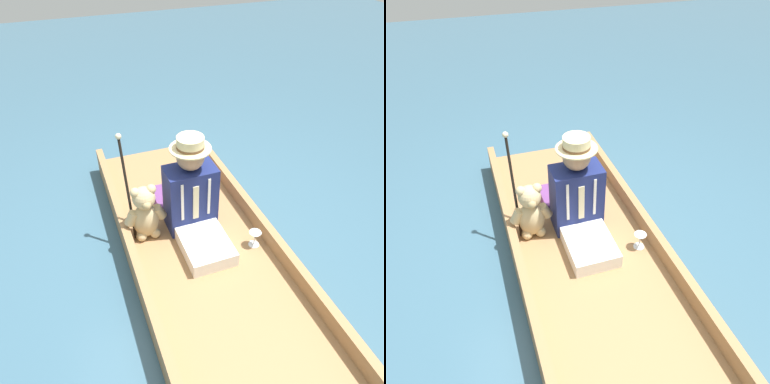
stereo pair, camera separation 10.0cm
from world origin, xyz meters
TOP-DOWN VIEW (x-y plane):
  - ground_plane at (0.00, 0.00)m, footprint 16.00×16.00m
  - punt_boat at (0.00, 0.00)m, footprint 1.07×2.79m
  - seat_cushion at (-0.02, -0.52)m, footprint 0.42×0.30m
  - seated_person at (-0.01, -0.14)m, footprint 0.37×0.67m
  - teddy_bear at (0.34, -0.21)m, footprint 0.32×0.19m
  - wine_glass at (-0.38, 0.17)m, footprint 0.09×0.09m
  - walking_cane at (0.43, -0.34)m, footprint 0.04×0.24m

SIDE VIEW (x-z plane):
  - ground_plane at x=0.00m, z-range 0.00..0.00m
  - punt_boat at x=0.00m, z-range -0.05..0.20m
  - seat_cushion at x=-0.02m, z-range 0.12..0.23m
  - wine_glass at x=-0.38m, z-range 0.15..0.28m
  - teddy_bear at x=0.34m, z-range 0.11..0.57m
  - seated_person at x=-0.01m, z-range 0.02..0.81m
  - walking_cane at x=0.43m, z-range 0.19..0.99m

